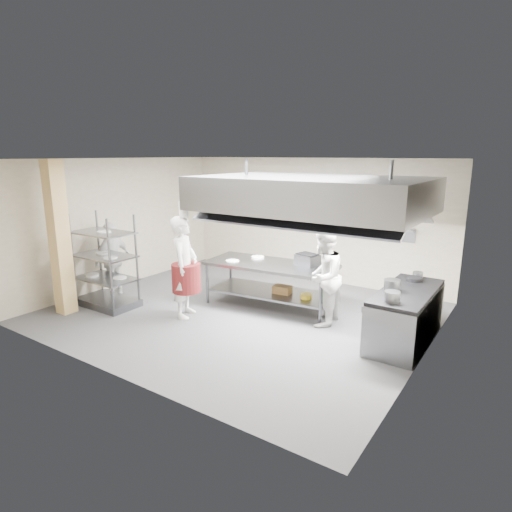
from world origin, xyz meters
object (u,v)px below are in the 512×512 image
Objects in this scene: pass_rack at (105,261)px; chef_head at (185,267)px; cooking_range at (405,317)px; stockpot at (392,285)px; island at (271,285)px; chef_plating at (113,259)px; chef_line at (323,277)px; griddle at (307,260)px.

chef_head is (1.76, 0.49, 0.02)m from pass_rack.
stockpot is (-0.22, -0.16, 0.57)m from cooking_range.
chef_plating is (-3.28, -1.35, 0.37)m from island.
pass_rack is 4.44m from chef_line.
griddle is (-0.64, 0.60, 0.11)m from chef_line.
stockpot is at bearing 15.16° from pass_rack.
chef_head is at bearing -71.56° from chef_line.
stockpot is (1.90, -0.65, -0.02)m from griddle.
griddle is (0.68, 0.29, 0.56)m from island.
chef_head reaches higher than stockpot.
chef_head reaches higher than griddle.
chef_plating is at bearing -170.43° from stockpot.
stockpot is at bearing -14.08° from island.
cooking_range is 1.02× the size of chef_head.
griddle is (3.96, 1.64, 0.19)m from chef_plating.
stockpot is (2.58, -0.36, 0.54)m from island.
cooking_range is 2.25m from griddle.
chef_plating is 3.78× the size of griddle.
stockpot is (3.65, 1.04, 0.01)m from chef_head.
chef_line is (2.39, 1.10, -0.07)m from chef_head.
chef_line is (-1.48, -0.10, 0.49)m from cooking_range.
cooking_range is 1.22× the size of chef_plating.
chef_head is (-1.07, -1.40, 0.53)m from island.
island is 1.36× the size of chef_head.
island is at bearing -109.37° from chef_line.
chef_head is at bearing -133.34° from island.
cooking_range is 6.20m from chef_plating.
griddle reaches higher than stockpot.
island is at bearing 172.03° from stockpot.
chef_line is 4.72m from chef_plating.
chef_plating is (-6.08, -1.14, 0.40)m from cooking_range.
cooking_range is 0.63m from stockpot.
pass_rack is 0.98× the size of chef_head.
island is 1.39× the size of pass_rack.
chef_line is (4.14, 1.59, -0.05)m from pass_rack.
stockpot reaches higher than cooking_range.
pass_rack reaches higher than stockpot.
chef_head is 1.08× the size of chef_line.
island is at bearing 105.64° from chef_plating.
pass_rack is 5.90m from cooking_range.
chef_head reaches higher than chef_line.
cooking_range is (2.80, -0.21, -0.04)m from island.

